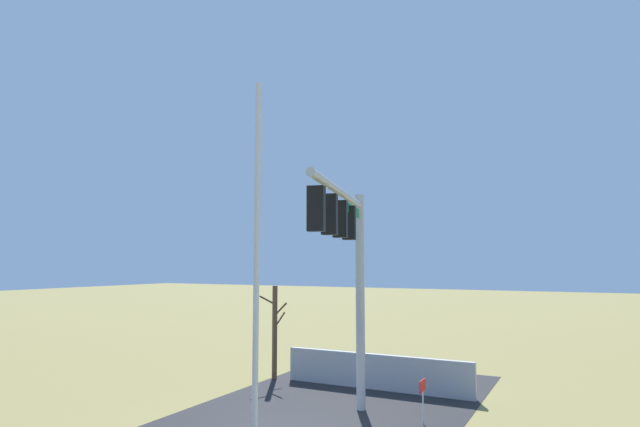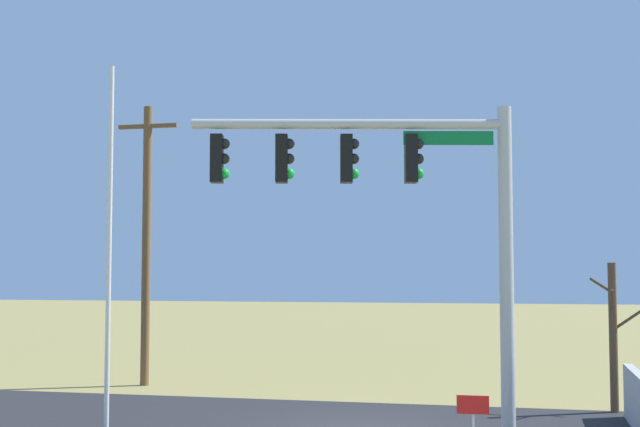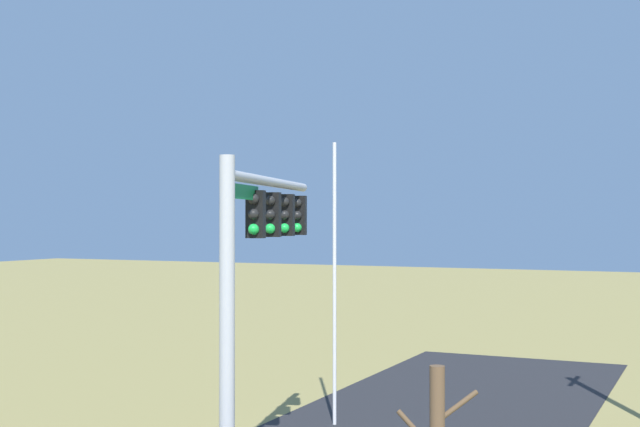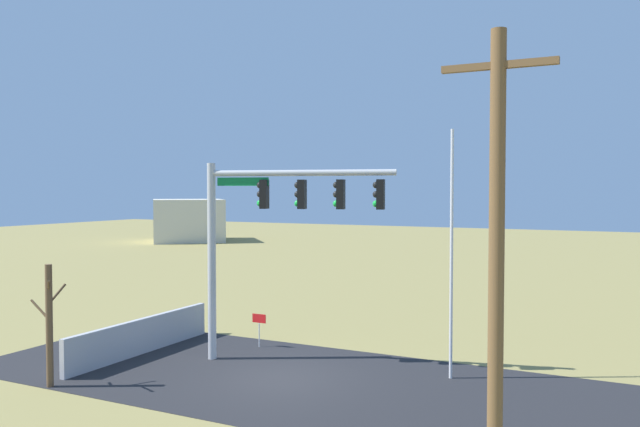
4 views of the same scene
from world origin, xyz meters
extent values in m
plane|color=olive|center=(0.00, 0.00, 0.00)|extent=(160.00, 160.00, 0.00)
cube|color=#232326|center=(-4.00, 0.00, 0.01)|extent=(28.00, 8.00, 0.01)
cube|color=#B7B5AD|center=(4.20, -0.84, 0.00)|extent=(6.00, 6.00, 0.01)
cube|color=#A8A8AD|center=(5.85, -0.32, 0.62)|extent=(0.20, 6.99, 1.24)
cylinder|color=#B2B5BA|center=(3.20, -0.84, 3.34)|extent=(0.28, 0.28, 6.67)
cylinder|color=#B2B5BA|center=(0.17, -1.57, 6.32)|extent=(6.12, 1.66, 0.20)
cube|color=#0F7238|center=(2.11, -1.10, 6.04)|extent=(1.76, 0.45, 0.28)
cube|color=black|center=(1.38, -1.28, 5.62)|extent=(0.32, 0.41, 0.96)
sphere|color=black|center=(1.53, -1.24, 5.92)|extent=(0.22, 0.22, 0.22)
sphere|color=black|center=(1.53, -1.24, 5.62)|extent=(0.22, 0.22, 0.22)
sphere|color=green|center=(1.53, -1.24, 5.32)|extent=(0.22, 0.22, 0.22)
cube|color=black|center=(0.13, -1.58, 5.62)|extent=(0.32, 0.41, 0.96)
sphere|color=black|center=(0.27, -1.54, 5.92)|extent=(0.22, 0.22, 0.22)
sphere|color=black|center=(0.27, -1.54, 5.62)|extent=(0.22, 0.22, 0.22)
sphere|color=green|center=(0.27, -1.54, 5.32)|extent=(0.22, 0.22, 0.22)
cube|color=black|center=(-1.13, -1.88, 5.62)|extent=(0.32, 0.41, 0.96)
sphere|color=black|center=(-0.98, -1.85, 5.92)|extent=(0.22, 0.22, 0.22)
sphere|color=black|center=(-0.98, -1.85, 5.62)|extent=(0.22, 0.22, 0.22)
sphere|color=green|center=(-0.98, -1.85, 5.32)|extent=(0.22, 0.22, 0.22)
cube|color=black|center=(-2.38, -2.18, 5.62)|extent=(0.32, 0.41, 0.96)
sphere|color=black|center=(-2.24, -2.15, 5.92)|extent=(0.22, 0.22, 0.22)
sphere|color=black|center=(-2.24, -2.15, 5.62)|extent=(0.22, 0.22, 0.22)
sphere|color=green|center=(-2.24, -2.15, 5.32)|extent=(0.22, 0.22, 0.22)
cylinder|color=silver|center=(-4.66, -2.24, 3.80)|extent=(0.10, 0.10, 7.60)
cylinder|color=brown|center=(-7.58, 5.99, 4.21)|extent=(0.26, 0.26, 8.42)
cube|color=brown|center=(-7.58, 5.99, 7.82)|extent=(1.90, 0.12, 0.12)
cylinder|color=brown|center=(5.61, 3.81, 1.80)|extent=(0.20, 0.20, 3.60)
cylinder|color=brown|center=(5.98, 3.81, 2.24)|extent=(0.78, 0.07, 0.57)
cylinder|color=brown|center=(5.37, 4.01, 3.05)|extent=(0.54, 0.47, 0.39)
cylinder|color=brown|center=(5.59, 3.53, 2.70)|extent=(0.12, 0.61, 0.55)
cylinder|color=silver|center=(2.64, -2.95, 0.45)|extent=(0.04, 0.04, 0.90)
cube|color=red|center=(2.64, -2.95, 1.06)|extent=(0.56, 0.02, 0.32)
cube|color=beige|center=(35.81, -41.04, 2.36)|extent=(11.13, 11.18, 4.72)
camera|label=1|loc=(-11.94, -7.16, 4.47)|focal=29.01mm
camera|label=2|loc=(3.58, -18.62, 3.35)|focal=49.32mm
camera|label=3|loc=(16.36, 7.14, 5.50)|focal=48.01mm
camera|label=4|loc=(-9.65, 16.76, 5.76)|focal=35.70mm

